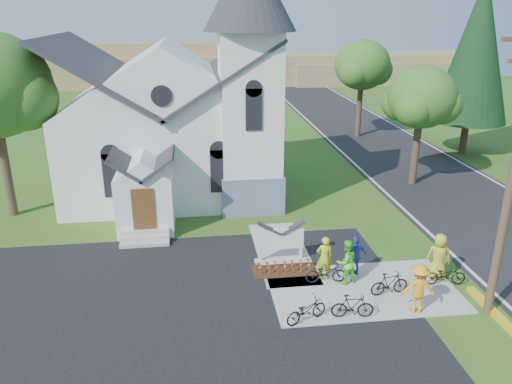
{
  "coord_description": "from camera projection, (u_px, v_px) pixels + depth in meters",
  "views": [
    {
      "loc": [
        -4.65,
        -15.24,
        10.02
      ],
      "look_at": [
        -2.01,
        5.0,
        2.5
      ],
      "focal_mm": 35.0,
      "sensor_mm": 36.0,
      "label": 1
    }
  ],
  "objects": [
    {
      "name": "conifer",
      "position": [
        477.0,
        49.0,
        34.22
      ],
      "size": [
        5.2,
        5.2,
        12.4
      ],
      "color": "#3B2820",
      "rests_on": "ground"
    },
    {
      "name": "bike_2",
      "position": [
        326.0,
        273.0,
        19.2
      ],
      "size": [
        1.6,
        0.62,
        0.83
      ],
      "primitive_type": "imported",
      "rotation": [
        0.0,
        0.0,
        1.52
      ],
      "color": "black",
      "rests_on": "sidewalk"
    },
    {
      "name": "parking_lot",
      "position": [
        126.0,
        351.0,
        15.5
      ],
      "size": [
        20.0,
        16.0,
        0.02
      ],
      "primitive_type": "cube",
      "color": "black",
      "rests_on": "ground"
    },
    {
      "name": "cyclist_1",
      "position": [
        346.0,
        262.0,
        19.02
      ],
      "size": [
        1.03,
        0.9,
        1.78
      ],
      "primitive_type": "imported",
      "rotation": [
        0.0,
        0.0,
        3.44
      ],
      "color": "#51E02A",
      "rests_on": "sidewalk"
    },
    {
      "name": "tree_road_mid",
      "position": [
        362.0,
        65.0,
        39.63
      ],
      "size": [
        4.4,
        4.4,
        7.8
      ],
      "color": "#3B2820",
      "rests_on": "ground"
    },
    {
      "name": "cyclist_0",
      "position": [
        324.0,
        258.0,
        19.36
      ],
      "size": [
        0.65,
        0.43,
        1.77
      ],
      "primitive_type": "imported",
      "rotation": [
        0.0,
        0.0,
        3.14
      ],
      "color": "#B7CF18",
      "rests_on": "sidewalk"
    },
    {
      "name": "church_sign",
      "position": [
        281.0,
        239.0,
        20.69
      ],
      "size": [
        2.2,
        0.4,
        1.7
      ],
      "color": "#9B968C",
      "rests_on": "ground"
    },
    {
      "name": "church",
      "position": [
        176.0,
        101.0,
        27.35
      ],
      "size": [
        12.35,
        12.0,
        13.0
      ],
      "color": "white",
      "rests_on": "ground"
    },
    {
      "name": "cyclist_2",
      "position": [
        355.0,
        256.0,
        19.63
      ],
      "size": [
        1.02,
        0.58,
        1.64
      ],
      "primitive_type": "imported",
      "rotation": [
        0.0,
        0.0,
        3.34
      ],
      "color": "#2441B4",
      "rests_on": "sidewalk"
    },
    {
      "name": "bike_0",
      "position": [
        306.0,
        310.0,
        16.8
      ],
      "size": [
        1.69,
        1.15,
        0.84
      ],
      "primitive_type": "imported",
      "rotation": [
        0.0,
        0.0,
        1.98
      ],
      "color": "black",
      "rests_on": "sidewalk"
    },
    {
      "name": "flower_bed",
      "position": [
        284.0,
        271.0,
        20.19
      ],
      "size": [
        2.6,
        1.1,
        0.07
      ],
      "primitive_type": "cube",
      "color": "#321C0D",
      "rests_on": "ground"
    },
    {
      "name": "sidewalk",
      "position": [
        363.0,
        290.0,
        18.85
      ],
      "size": [
        7.0,
        4.0,
        0.05
      ],
      "primitive_type": "cube",
      "color": "#9B968C",
      "rests_on": "ground"
    },
    {
      "name": "ground",
      "position": [
        328.0,
        300.0,
        18.21
      ],
      "size": [
        120.0,
        120.0,
        0.0
      ],
      "primitive_type": "plane",
      "color": "#345B1A",
      "rests_on": "ground"
    },
    {
      "name": "bike_4",
      "position": [
        445.0,
        275.0,
        19.05
      ],
      "size": [
        1.62,
        0.72,
        0.82
      ],
      "primitive_type": "imported",
      "rotation": [
        0.0,
        0.0,
        1.46
      ],
      "color": "black",
      "rests_on": "sidewalk"
    },
    {
      "name": "cyclist_3",
      "position": [
        418.0,
        288.0,
        17.19
      ],
      "size": [
        1.27,
        0.86,
        1.82
      ],
      "primitive_type": "imported",
      "rotation": [
        0.0,
        0.0,
        2.98
      ],
      "color": "orange",
      "rests_on": "sidewalk"
    },
    {
      "name": "distant_hills",
      "position": [
        247.0,
        68.0,
        70.28
      ],
      "size": [
        61.0,
        10.0,
        5.6
      ],
      "color": "olive",
      "rests_on": "ground"
    },
    {
      "name": "road",
      "position": [
        414.0,
        168.0,
        33.38
      ],
      "size": [
        8.0,
        90.0,
        0.02
      ],
      "primitive_type": "cube",
      "color": "black",
      "rests_on": "ground"
    },
    {
      "name": "tree_road_near",
      "position": [
        422.0,
        98.0,
        28.61
      ],
      "size": [
        4.0,
        4.0,
        7.05
      ],
      "color": "#3B2820",
      "rests_on": "ground"
    },
    {
      "name": "cyclist_4",
      "position": [
        439.0,
        256.0,
        19.33
      ],
      "size": [
        1.06,
        0.86,
        1.88
      ],
      "primitive_type": "imported",
      "rotation": [
        0.0,
        0.0,
        2.82
      ],
      "color": "gold",
      "rests_on": "sidewalk"
    },
    {
      "name": "bike_1",
      "position": [
        353.0,
        306.0,
        16.98
      ],
      "size": [
        1.51,
        0.59,
        0.89
      ],
      "primitive_type": "imported",
      "rotation": [
        0.0,
        0.0,
        1.45
      ],
      "color": "black",
      "rests_on": "sidewalk"
    },
    {
      "name": "bike_3",
      "position": [
        389.0,
        284.0,
        18.37
      ],
      "size": [
        1.54,
        0.6,
        0.9
      ],
      "primitive_type": "imported",
      "rotation": [
        0.0,
        0.0,
        1.69
      ],
      "color": "black",
      "rests_on": "sidewalk"
    }
  ]
}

